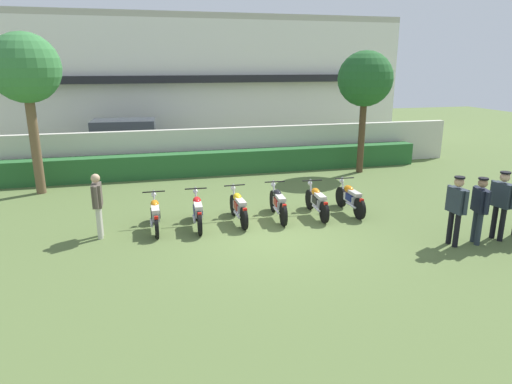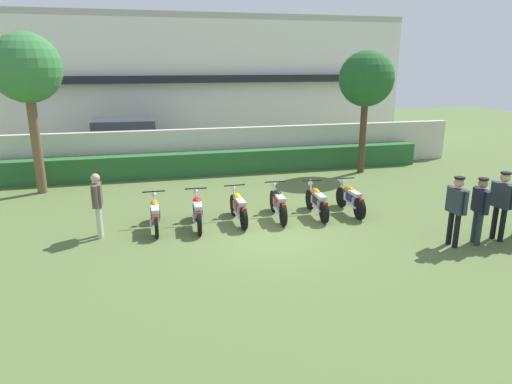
# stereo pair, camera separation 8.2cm
# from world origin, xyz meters

# --- Properties ---
(ground) EXTENTS (60.00, 60.00, 0.00)m
(ground) POSITION_xyz_m (0.00, 0.00, 0.00)
(ground) COLOR #566B38
(building) EXTENTS (22.12, 6.50, 6.71)m
(building) POSITION_xyz_m (0.00, 15.98, 3.36)
(building) COLOR white
(building) RESTS_ON ground
(compound_wall) EXTENTS (21.02, 0.30, 1.74)m
(compound_wall) POSITION_xyz_m (0.00, 7.74, 0.87)
(compound_wall) COLOR beige
(compound_wall) RESTS_ON ground
(hedge_row) EXTENTS (16.81, 0.70, 0.91)m
(hedge_row) POSITION_xyz_m (0.00, 7.04, 0.46)
(hedge_row) COLOR #28602D
(hedge_row) RESTS_ON ground
(parked_car) EXTENTS (4.62, 2.34, 1.89)m
(parked_car) POSITION_xyz_m (-3.62, 10.37, 0.94)
(parked_car) COLOR navy
(parked_car) RESTS_ON ground
(tree_near_inspector) EXTENTS (2.23, 2.23, 5.26)m
(tree_near_inspector) POSITION_xyz_m (-6.50, 5.78, 4.08)
(tree_near_inspector) COLOR brown
(tree_near_inspector) RESTS_ON ground
(tree_far_side) EXTENTS (2.13, 2.13, 4.78)m
(tree_far_side) POSITION_xyz_m (5.50, 5.91, 3.66)
(tree_far_side) COLOR #4C3823
(tree_far_side) RESTS_ON ground
(motorcycle_in_row_0) EXTENTS (0.60, 1.81, 0.95)m
(motorcycle_in_row_0) POSITION_xyz_m (-2.84, 1.17, 0.44)
(motorcycle_in_row_0) COLOR black
(motorcycle_in_row_0) RESTS_ON ground
(motorcycle_in_row_1) EXTENTS (0.60, 1.87, 0.97)m
(motorcycle_in_row_1) POSITION_xyz_m (-1.73, 1.11, 0.46)
(motorcycle_in_row_1) COLOR black
(motorcycle_in_row_1) RESTS_ON ground
(motorcycle_in_row_2) EXTENTS (0.60, 1.86, 0.96)m
(motorcycle_in_row_2) POSITION_xyz_m (-0.58, 1.22, 0.45)
(motorcycle_in_row_2) COLOR black
(motorcycle_in_row_2) RESTS_ON ground
(motorcycle_in_row_3) EXTENTS (0.60, 1.91, 0.98)m
(motorcycle_in_row_3) POSITION_xyz_m (0.58, 1.25, 0.46)
(motorcycle_in_row_3) COLOR black
(motorcycle_in_row_3) RESTS_ON ground
(motorcycle_in_row_4) EXTENTS (0.60, 1.87, 0.96)m
(motorcycle_in_row_4) POSITION_xyz_m (1.74, 1.19, 0.45)
(motorcycle_in_row_4) COLOR black
(motorcycle_in_row_4) RESTS_ON ground
(motorcycle_in_row_5) EXTENTS (0.60, 1.84, 0.97)m
(motorcycle_in_row_5) POSITION_xyz_m (2.79, 1.19, 0.45)
(motorcycle_in_row_5) COLOR black
(motorcycle_in_row_5) RESTS_ON ground
(inspector_person) EXTENTS (0.22, 0.67, 1.66)m
(inspector_person) POSITION_xyz_m (-4.24, 0.97, 0.98)
(inspector_person) COLOR beige
(inspector_person) RESTS_ON ground
(officer_0) EXTENTS (0.25, 0.68, 1.72)m
(officer_0) POSITION_xyz_m (4.11, -1.72, 1.03)
(officer_0) COLOR black
(officer_0) RESTS_ON ground
(officer_1) EXTENTS (0.33, 0.65, 1.67)m
(officer_1) POSITION_xyz_m (4.74, -1.76, 0.98)
(officer_1) COLOR #28333D
(officer_1) RESTS_ON ground
(officer_2) EXTENTS (0.30, 0.68, 1.75)m
(officer_2) POSITION_xyz_m (5.44, -1.67, 1.05)
(officer_2) COLOR black
(officer_2) RESTS_ON ground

